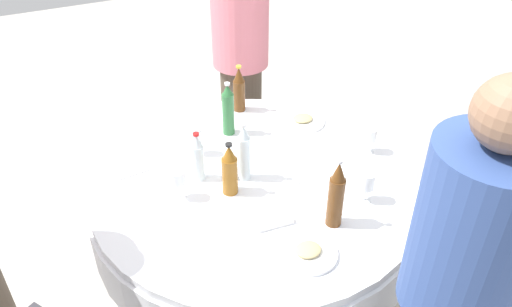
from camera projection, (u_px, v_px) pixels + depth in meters
The scene contains 20 objects.
ground_plane at pixel (256, 285), 2.80m from camera, with size 10.00×10.00×0.00m, color #B7B2A8.
dining_table at pixel (256, 203), 2.46m from camera, with size 1.54×1.54×0.74m.
bottle_green_front at pixel (228, 110), 2.62m from camera, with size 0.06×0.06×0.29m.
bottle_amber_south at pixel (230, 170), 2.23m from camera, with size 0.07×0.07×0.26m.
bottle_clear_far at pixel (198, 158), 2.31m from camera, with size 0.06×0.06×0.25m.
bottle_brown_mid at pixel (239, 90), 2.82m from camera, with size 0.07×0.07×0.27m.
bottle_brown_outer at pixel (336, 195), 2.05m from camera, with size 0.07×0.07×0.32m.
bottle_clear_inner at pixel (244, 154), 2.30m from camera, with size 0.06×0.06×0.29m.
wine_glass_mid at pixel (178, 178), 2.21m from camera, with size 0.07×0.07×0.15m.
wine_glass_outer at pixel (195, 137), 2.48m from camera, with size 0.06×0.06×0.14m.
wine_glass_inner at pixel (367, 182), 2.20m from camera, with size 0.07×0.07×0.15m.
wine_glass_rear at pixel (370, 135), 2.50m from camera, with size 0.07×0.07×0.14m.
plate_north at pixel (303, 120), 2.77m from camera, with size 0.24×0.24×0.04m.
plate_west at pixel (308, 252), 1.98m from camera, with size 0.23×0.23×0.04m.
fork_south at pixel (311, 180), 2.37m from camera, with size 0.18×0.02×0.01m, color silver.
spoon_far at pixel (163, 149), 2.57m from camera, with size 0.18×0.02×0.01m, color silver.
knife_mid at pixel (136, 174), 2.40m from camera, with size 0.18×0.02×0.01m, color silver.
folded_napkin at pixel (269, 214), 2.16m from camera, with size 0.16×0.16×0.02m, color white.
person_front at pixel (241, 66), 3.16m from camera, with size 0.34×0.34×1.57m.
person_south at pixel (449, 302), 1.63m from camera, with size 0.34×0.34×1.68m.
Camera 1 is at (-0.81, -1.68, 2.21)m, focal length 36.05 mm.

